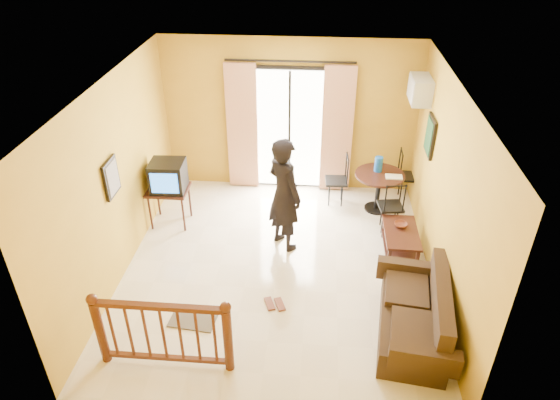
# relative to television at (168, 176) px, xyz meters

# --- Properties ---
(ground) EXTENTS (5.00, 5.00, 0.00)m
(ground) POSITION_rel_television_xyz_m (1.87, -1.05, -0.91)
(ground) COLOR beige
(ground) RESTS_ON ground
(room_shell) EXTENTS (5.00, 5.00, 5.00)m
(room_shell) POSITION_rel_television_xyz_m (1.87, -1.05, 0.80)
(room_shell) COLOR white
(room_shell) RESTS_ON ground
(balcony_door) EXTENTS (2.25, 0.14, 2.46)m
(balcony_door) POSITION_rel_television_xyz_m (1.87, 1.39, 0.28)
(balcony_door) COLOR black
(balcony_door) RESTS_ON ground
(tv_table) EXTENTS (0.66, 0.55, 0.66)m
(tv_table) POSITION_rel_television_xyz_m (-0.03, 0.00, -0.32)
(tv_table) COLOR black
(tv_table) RESTS_ON ground
(television) EXTENTS (0.56, 0.52, 0.49)m
(television) POSITION_rel_television_xyz_m (0.00, 0.00, 0.00)
(television) COLOR black
(television) RESTS_ON tv_table
(picture_left) EXTENTS (0.05, 0.42, 0.52)m
(picture_left) POSITION_rel_television_xyz_m (-0.35, -1.25, 0.64)
(picture_left) COLOR black
(picture_left) RESTS_ON room_shell
(dining_table) EXTENTS (0.85, 0.85, 0.71)m
(dining_table) POSITION_rel_television_xyz_m (3.47, 0.72, -0.35)
(dining_table) COLOR black
(dining_table) RESTS_ON ground
(water_jug) EXTENTS (0.14, 0.14, 0.26)m
(water_jug) POSITION_rel_television_xyz_m (3.44, 0.83, -0.07)
(water_jug) COLOR #124AAB
(water_jug) RESTS_ON dining_table
(serving_tray) EXTENTS (0.28, 0.19, 0.02)m
(serving_tray) POSITION_rel_television_xyz_m (3.70, 0.62, -0.19)
(serving_tray) COLOR beige
(serving_tray) RESTS_ON dining_table
(dining_chairs) EXTENTS (1.71, 1.47, 0.95)m
(dining_chairs) POSITION_rel_television_xyz_m (3.47, 0.71, -0.91)
(dining_chairs) COLOR black
(dining_chairs) RESTS_ON ground
(air_conditioner) EXTENTS (0.31, 0.60, 0.40)m
(air_conditioner) POSITION_rel_television_xyz_m (3.96, 0.90, 1.24)
(air_conditioner) COLOR silver
(air_conditioner) RESTS_ON room_shell
(botanical_print) EXTENTS (0.05, 0.50, 0.60)m
(botanical_print) POSITION_rel_television_xyz_m (4.09, 0.25, 0.74)
(botanical_print) COLOR black
(botanical_print) RESTS_ON room_shell
(coffee_table) EXTENTS (0.51, 0.92, 0.41)m
(coffee_table) POSITION_rel_television_xyz_m (3.72, -0.53, -0.63)
(coffee_table) COLOR black
(coffee_table) RESTS_ON ground
(bowl) EXTENTS (0.21, 0.21, 0.06)m
(bowl) POSITION_rel_television_xyz_m (3.72, -0.40, -0.47)
(bowl) COLOR brown
(bowl) RESTS_ON coffee_table
(sofa) EXTENTS (0.98, 1.79, 0.81)m
(sofa) POSITION_rel_television_xyz_m (3.72, -2.23, -0.60)
(sofa) COLOR #2F1F12
(sofa) RESTS_ON ground
(standing_person) EXTENTS (0.78, 0.79, 1.84)m
(standing_person) POSITION_rel_television_xyz_m (1.92, -0.45, 0.02)
(standing_person) COLOR black
(standing_person) RESTS_ON ground
(stair_balustrade) EXTENTS (1.63, 0.13, 1.04)m
(stair_balustrade) POSITION_rel_television_xyz_m (0.72, -2.95, -0.34)
(stair_balustrade) COLOR #471E0F
(stair_balustrade) RESTS_ON ground
(doormat) EXTENTS (0.64, 0.46, 0.02)m
(doormat) POSITION_rel_television_xyz_m (0.86, -2.21, -0.90)
(doormat) COLOR #4E483F
(doormat) RESTS_ON ground
(sandals) EXTENTS (0.32, 0.27, 0.03)m
(sandals) POSITION_rel_television_xyz_m (1.90, -1.85, -0.89)
(sandals) COLOR brown
(sandals) RESTS_ON ground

